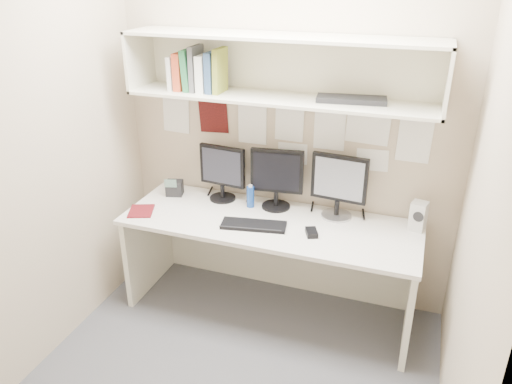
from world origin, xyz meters
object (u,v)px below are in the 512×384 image
(keyboard, at_px, (254,225))
(desk, at_px, (269,266))
(monitor_left, at_px, (222,170))
(monitor_center, at_px, (277,176))
(speaker, at_px, (418,216))
(desk_phone, at_px, (174,188))
(monitor_right, at_px, (339,184))
(maroon_notebook, at_px, (141,211))

(keyboard, bearing_deg, desk, 46.39)
(monitor_left, distance_m, monitor_center, 0.41)
(speaker, height_order, desk_phone, speaker)
(monitor_center, distance_m, desk_phone, 0.80)
(monitor_left, height_order, keyboard, monitor_left)
(desk, distance_m, keyboard, 0.40)
(monitor_left, xyz_separation_m, monitor_right, (0.85, -0.00, 0.02))
(keyboard, relative_size, maroon_notebook, 2.15)
(desk, height_order, speaker, speaker)
(desk, xyz_separation_m, desk_phone, (-0.80, 0.16, 0.42))
(monitor_center, bearing_deg, desk_phone, 177.45)
(keyboard, height_order, speaker, speaker)
(monitor_center, bearing_deg, monitor_left, 172.91)
(monitor_center, relative_size, monitor_right, 0.97)
(monitor_center, relative_size, keyboard, 1.01)
(monitor_left, bearing_deg, desk, -21.54)
(monitor_right, distance_m, keyboard, 0.63)
(monitor_right, bearing_deg, monitor_left, -174.68)
(speaker, relative_size, desk_phone, 1.34)
(monitor_left, bearing_deg, desk_phone, -165.29)
(desk_phone, bearing_deg, monitor_left, -6.13)
(keyboard, bearing_deg, monitor_right, 24.25)
(speaker, bearing_deg, monitor_center, -167.06)
(maroon_notebook, bearing_deg, desk, -10.37)
(monitor_center, relative_size, speaker, 2.22)
(monitor_right, distance_m, desk_phone, 1.23)
(monitor_center, xyz_separation_m, maroon_notebook, (-0.87, -0.39, -0.23))
(monitor_center, distance_m, speaker, 0.98)
(desk, bearing_deg, monitor_left, 153.29)
(desk, height_order, monitor_right, monitor_right)
(speaker, relative_size, maroon_notebook, 0.97)
(monitor_left, relative_size, monitor_center, 0.94)
(desk, xyz_separation_m, keyboard, (-0.08, -0.12, 0.37))
(desk, bearing_deg, desk_phone, 168.91)
(desk, relative_size, monitor_left, 4.93)
(desk_phone, bearing_deg, speaker, -14.12)
(desk, xyz_separation_m, maroon_notebook, (-0.89, -0.18, 0.37))
(monitor_center, height_order, maroon_notebook, monitor_center)
(maroon_notebook, bearing_deg, speaker, -9.76)
(keyboard, bearing_deg, monitor_left, 126.60)
(monitor_right, relative_size, speaker, 2.29)
(desk, distance_m, desk_phone, 0.92)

